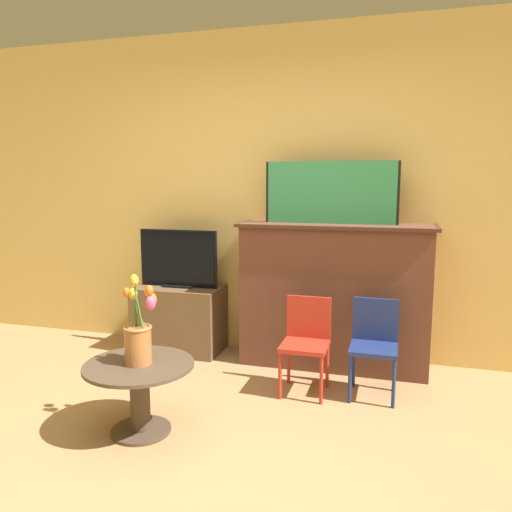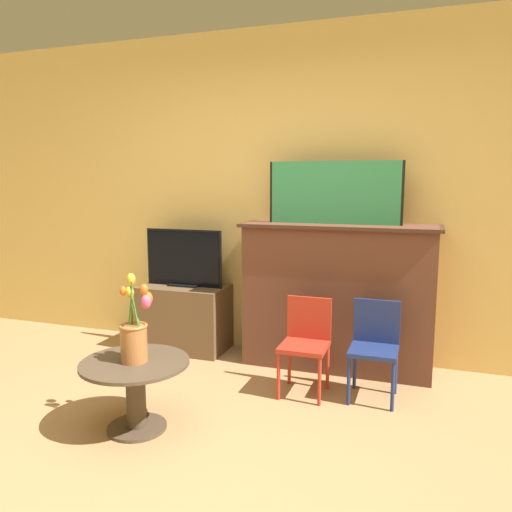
{
  "view_description": "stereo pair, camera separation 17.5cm",
  "coord_description": "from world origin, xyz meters",
  "px_view_note": "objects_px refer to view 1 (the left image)",
  "views": [
    {
      "loc": [
        0.99,
        -1.98,
        1.47
      ],
      "look_at": [
        0.04,
        1.29,
        0.95
      ],
      "focal_mm": 35.0,
      "sensor_mm": 36.0,
      "label": 1
    },
    {
      "loc": [
        1.15,
        -1.93,
        1.47
      ],
      "look_at": [
        0.04,
        1.29,
        0.95
      ],
      "focal_mm": 35.0,
      "sensor_mm": 36.0,
      "label": 2
    }
  ],
  "objects_px": {
    "painting": "(331,193)",
    "vase_tulips": "(139,335)",
    "tv_monitor": "(178,259)",
    "chair_red": "(306,338)",
    "chair_blue": "(374,340)"
  },
  "relations": [
    {
      "from": "chair_blue",
      "to": "vase_tulips",
      "type": "distance_m",
      "value": 1.59
    },
    {
      "from": "painting",
      "to": "vase_tulips",
      "type": "distance_m",
      "value": 1.84
    },
    {
      "from": "painting",
      "to": "chair_red",
      "type": "height_order",
      "value": "painting"
    },
    {
      "from": "painting",
      "to": "chair_blue",
      "type": "relative_size",
      "value": 1.56
    },
    {
      "from": "vase_tulips",
      "to": "tv_monitor",
      "type": "bearing_deg",
      "value": 105.79
    },
    {
      "from": "chair_red",
      "to": "chair_blue",
      "type": "relative_size",
      "value": 1.0
    },
    {
      "from": "tv_monitor",
      "to": "chair_red",
      "type": "distance_m",
      "value": 1.39
    },
    {
      "from": "chair_red",
      "to": "vase_tulips",
      "type": "bearing_deg",
      "value": -133.82
    },
    {
      "from": "tv_monitor",
      "to": "chair_red",
      "type": "height_order",
      "value": "tv_monitor"
    },
    {
      "from": "chair_red",
      "to": "vase_tulips",
      "type": "height_order",
      "value": "vase_tulips"
    },
    {
      "from": "painting",
      "to": "vase_tulips",
      "type": "xyz_separation_m",
      "value": [
        -0.89,
        -1.41,
        -0.79
      ]
    },
    {
      "from": "painting",
      "to": "tv_monitor",
      "type": "height_order",
      "value": "painting"
    },
    {
      "from": "tv_monitor",
      "to": "vase_tulips",
      "type": "xyz_separation_m",
      "value": [
        0.39,
        -1.39,
        -0.21
      ]
    },
    {
      "from": "painting",
      "to": "tv_monitor",
      "type": "bearing_deg",
      "value": -179.05
    },
    {
      "from": "tv_monitor",
      "to": "vase_tulips",
      "type": "distance_m",
      "value": 1.46
    }
  ]
}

